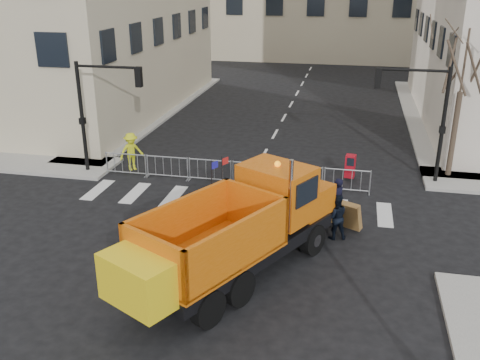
% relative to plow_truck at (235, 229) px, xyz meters
% --- Properties ---
extents(ground, '(120.00, 120.00, 0.00)m').
position_rel_plow_truck_xyz_m(ground, '(-1.20, 0.41, -1.72)').
color(ground, black).
rests_on(ground, ground).
extents(sidewalk_back, '(64.00, 5.00, 0.15)m').
position_rel_plow_truck_xyz_m(sidewalk_back, '(-1.20, 8.91, -1.65)').
color(sidewalk_back, gray).
rests_on(sidewalk_back, ground).
extents(traffic_light_left, '(0.18, 0.18, 5.40)m').
position_rel_plow_truck_xyz_m(traffic_light_left, '(-9.20, 7.91, 0.98)').
color(traffic_light_left, black).
rests_on(traffic_light_left, ground).
extents(traffic_light_right, '(0.18, 0.18, 5.40)m').
position_rel_plow_truck_xyz_m(traffic_light_right, '(7.30, 9.91, 0.98)').
color(traffic_light_right, black).
rests_on(traffic_light_right, ground).
extents(crowd_barriers, '(12.60, 0.60, 1.10)m').
position_rel_plow_truck_xyz_m(crowd_barriers, '(-1.95, 8.01, -1.17)').
color(crowd_barriers, '#9EA0A5').
rests_on(crowd_barriers, ground).
extents(street_tree, '(3.00, 3.00, 7.50)m').
position_rel_plow_truck_xyz_m(street_tree, '(8.00, 10.91, 2.03)').
color(street_tree, '#382B21').
rests_on(street_tree, ground).
extents(plow_truck, '(6.99, 10.06, 3.87)m').
position_rel_plow_truck_xyz_m(plow_truck, '(0.00, 0.00, 0.00)').
color(plow_truck, black).
rests_on(plow_truck, ground).
extents(cop_a, '(0.79, 0.79, 1.85)m').
position_rel_plow_truck_xyz_m(cop_a, '(2.96, 4.76, -0.79)').
color(cop_a, black).
rests_on(cop_a, ground).
extents(cop_b, '(0.97, 0.84, 1.72)m').
position_rel_plow_truck_xyz_m(cop_b, '(3.00, 3.42, -0.86)').
color(cop_b, black).
rests_on(cop_b, ground).
extents(cop_c, '(1.11, 0.88, 1.77)m').
position_rel_plow_truck_xyz_m(cop_c, '(2.24, 4.09, -0.84)').
color(cop_c, black).
rests_on(cop_c, ground).
extents(worker, '(1.35, 1.34, 1.86)m').
position_rel_plow_truck_xyz_m(worker, '(-7.02, 8.33, -0.64)').
color(worker, '#C7CE18').
rests_on(worker, sidewalk_back).
extents(newspaper_box, '(0.50, 0.46, 1.10)m').
position_rel_plow_truck_xyz_m(newspaper_box, '(3.39, 9.54, -1.02)').
color(newspaper_box, '#A70C19').
rests_on(newspaper_box, sidewalk_back).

